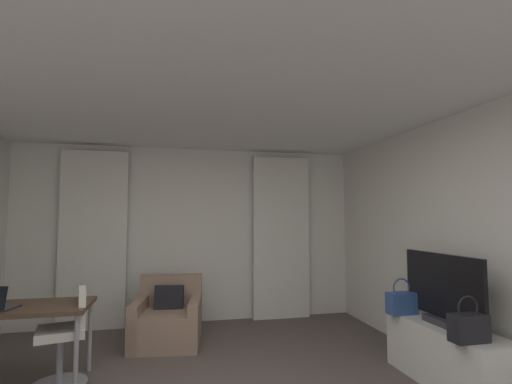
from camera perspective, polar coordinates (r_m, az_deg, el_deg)
wall_window at (r=5.74m, az=-9.83°, el=-6.40°), size 5.12×0.06×2.60m
wall_right at (r=3.90m, az=33.82°, el=-6.98°), size 0.06×6.12×2.60m
ceiling at (r=2.92m, az=-6.45°, el=17.77°), size 5.12×6.12×0.06m
curtain_left_panel at (r=5.71m, az=-23.78°, el=-6.64°), size 0.90×0.06×2.50m
curtain_right_panel at (r=5.84m, az=3.92°, el=-6.89°), size 0.90×0.06×2.50m
armchair at (r=4.99m, az=-13.47°, el=-18.76°), size 0.89×0.94×0.79m
desk at (r=4.21m, az=-33.52°, el=-15.31°), size 1.34×0.65×0.74m
desk_chair at (r=4.09m, az=-27.32°, el=-19.98°), size 0.48×0.48×0.88m
tv_console at (r=4.13m, az=27.42°, el=-21.51°), size 0.45×1.27×0.55m
tv_flatscreen at (r=4.02m, az=26.80°, el=-13.44°), size 0.20×1.01×0.66m
handbag_primary at (r=4.29m, az=21.54°, el=-15.52°), size 0.30×0.14×0.37m
handbag_secondary at (r=3.61m, az=29.94°, el=-17.55°), size 0.30×0.14×0.37m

